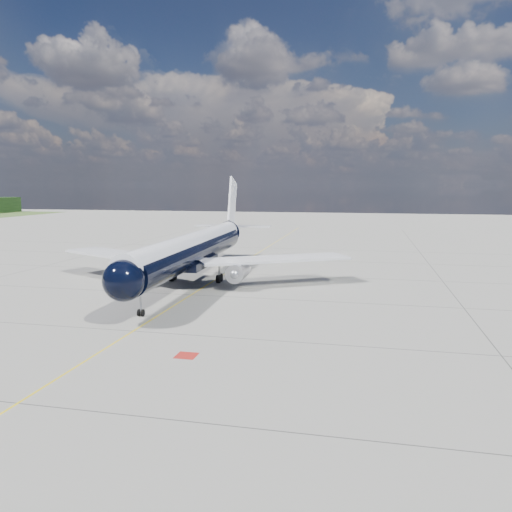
# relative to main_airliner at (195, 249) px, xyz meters

# --- Properties ---
(ground) EXTENTS (320.00, 320.00, 0.00)m
(ground) POSITION_rel_main_airliner_xyz_m (2.17, 12.21, -4.42)
(ground) COLOR gray
(ground) RESTS_ON ground
(taxiway_centerline) EXTENTS (0.16, 160.00, 0.01)m
(taxiway_centerline) POSITION_rel_main_airliner_xyz_m (2.17, 7.21, -4.42)
(taxiway_centerline) COLOR yellow
(taxiway_centerline) RESTS_ON ground
(red_marking) EXTENTS (1.60, 1.60, 0.01)m
(red_marking) POSITION_rel_main_airliner_xyz_m (8.97, -27.79, -4.42)
(red_marking) COLOR maroon
(red_marking) RESTS_ON ground
(main_airliner) EXTENTS (40.54, 49.33, 14.26)m
(main_airliner) POSITION_rel_main_airliner_xyz_m (0.00, 0.00, 0.00)
(main_airliner) COLOR black
(main_airliner) RESTS_ON ground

